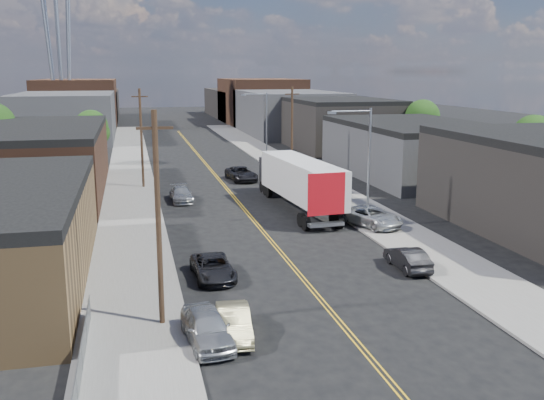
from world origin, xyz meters
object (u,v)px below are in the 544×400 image
semi_truck (296,179)px  car_left_a (207,327)px  car_left_d (181,194)px  car_ahead_truck (241,174)px  car_left_b (234,323)px  car_left_c (213,267)px  car_right_lot_a (371,216)px  car_right_oncoming (407,258)px  car_right_lot_b (329,191)px  car_right_lot_c (328,184)px

semi_truck → car_left_a: (-10.85, -24.98, -1.77)m
car_left_d → car_ahead_truck: size_ratio=0.85×
car_left_a → car_ahead_truck: (8.67, 39.37, -0.01)m
car_left_a → car_left_b: (1.25, 0.41, -0.09)m
car_left_c → car_right_lot_a: size_ratio=0.89×
car_left_b → car_right_lot_a: size_ratio=0.77×
semi_truck → car_left_b: semi_truck is taller
car_right_oncoming → car_ahead_truck: size_ratio=0.76×
semi_truck → car_right_lot_b: bearing=25.9°
car_left_a → car_right_lot_c: size_ratio=1.05×
semi_truck → car_ahead_truck: semi_truck is taller
car_left_b → car_right_lot_c: (14.52, 30.57, 0.20)m
car_left_b → car_left_d: car_left_b is taller
car_right_lot_c → car_ahead_truck: bearing=106.6°
car_left_c → car_left_b: bearing=-93.4°
car_left_d → car_left_a: bearing=-93.7°
semi_truck → car_left_d: semi_truck is taller
car_right_lot_b → car_right_lot_c: 3.95m
car_left_d → car_ahead_truck: 11.86m
car_left_b → car_right_lot_a: (13.35, 16.70, 0.21)m
car_left_c → car_right_oncoming: size_ratio=1.14×
car_right_lot_b → car_ahead_truck: size_ratio=0.93×
car_left_a → car_right_lot_b: bearing=55.8°
car_left_d → car_right_lot_a: 18.44m
car_left_a → car_right_oncoming: bearing=23.8°
car_right_lot_a → car_right_lot_c: car_right_lot_a is taller
car_left_a → car_left_b: size_ratio=1.10×
car_left_d → car_right_lot_a: size_ratio=0.87×
car_left_b → car_left_c: (0.15, 8.00, -0.02)m
car_left_b → semi_truck: bearing=73.5°
car_right_oncoming → car_ahead_truck: 32.24m
car_left_a → car_left_c: car_left_a is taller
car_left_d → car_right_lot_a: car_right_lot_a is taller
car_left_d → car_right_lot_b: size_ratio=0.91×
car_left_a → car_left_b: bearing=12.2°
car_left_a → car_right_lot_c: (15.77, 30.98, 0.11)m
semi_truck → car_left_b: bearing=-116.1°
car_left_a → car_right_lot_a: (14.60, 17.11, 0.12)m
car_left_a → car_right_lot_a: size_ratio=0.85×
car_left_b → car_right_oncoming: car_right_oncoming is taller
car_left_c → car_right_lot_c: (14.37, 22.57, 0.22)m
car_left_c → car_right_oncoming: (11.56, -0.99, 0.03)m
car_left_d → semi_truck: bearing=-29.0°
semi_truck → car_left_b: size_ratio=4.21×
car_left_c → car_right_lot_b: size_ratio=0.93×
car_right_oncoming → car_left_a: bearing=30.2°
car_left_a → car_right_lot_c: 34.76m
car_left_b → car_right_lot_a: bearing=56.2°
semi_truck → car_left_b: 26.44m
car_ahead_truck → car_right_lot_c: bearing=-56.9°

